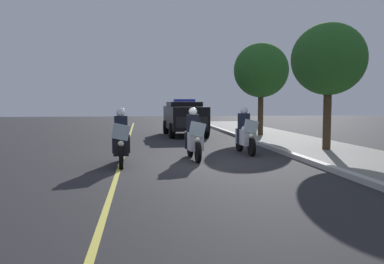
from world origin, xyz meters
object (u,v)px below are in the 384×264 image
(police_motorcycle_trailing, at_px, (245,135))
(police_motorcycle_lead_right, at_px, (194,138))
(police_motorcycle_lead_left, at_px, (121,142))
(tree_far_back, at_px, (261,71))
(tree_mid_block, at_px, (329,60))
(police_suv, at_px, (185,117))

(police_motorcycle_trailing, bearing_deg, police_motorcycle_lead_right, -59.32)
(police_motorcycle_lead_left, xyz_separation_m, tree_far_back, (-8.86, 7.05, 2.88))
(police_motorcycle_lead_right, xyz_separation_m, tree_mid_block, (-1.27, 5.26, 2.79))
(tree_far_back, bearing_deg, tree_mid_block, 4.66)
(police_motorcycle_lead_right, height_order, police_motorcycle_trailing, same)
(police_motorcycle_lead_left, relative_size, tree_far_back, 0.43)
(police_motorcycle_trailing, relative_size, tree_mid_block, 0.45)
(police_motorcycle_lead_left, xyz_separation_m, police_motorcycle_lead_right, (-0.87, 2.34, 0.00))
(police_motorcycle_lead_left, xyz_separation_m, police_suv, (-10.16, 3.05, 0.37))
(tree_far_back, bearing_deg, police_motorcycle_lead_right, -30.53)
(police_motorcycle_lead_left, bearing_deg, police_motorcycle_trailing, 115.42)
(tree_far_back, bearing_deg, police_motorcycle_trailing, -21.29)
(police_motorcycle_trailing, distance_m, tree_far_back, 7.81)
(tree_mid_block, relative_size, tree_far_back, 0.96)
(police_suv, bearing_deg, tree_mid_block, 29.59)
(police_motorcycle_lead_left, bearing_deg, police_suv, 163.29)
(tree_far_back, bearing_deg, police_motorcycle_lead_left, -38.52)
(police_motorcycle_lead_right, bearing_deg, police_motorcycle_trailing, 120.68)
(police_motorcycle_lead_left, relative_size, police_motorcycle_trailing, 1.00)
(tree_mid_block, bearing_deg, police_suv, -150.41)
(police_motorcycle_lead_left, height_order, police_motorcycle_trailing, same)
(police_motorcycle_lead_left, height_order, tree_mid_block, tree_mid_block)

